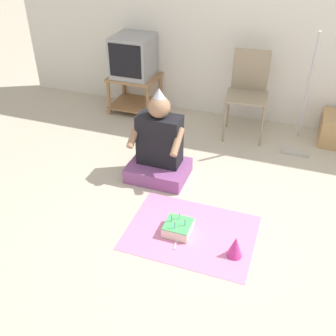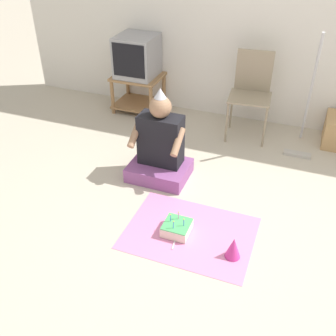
{
  "view_description": "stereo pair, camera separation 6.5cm",
  "coord_description": "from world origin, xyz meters",
  "px_view_note": "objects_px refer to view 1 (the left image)",
  "views": [
    {
      "loc": [
        0.34,
        -2.25,
        2.2
      ],
      "look_at": [
        -0.57,
        0.33,
        0.35
      ],
      "focal_mm": 42.0,
      "sensor_mm": 36.0,
      "label": 1
    },
    {
      "loc": [
        0.41,
        -2.23,
        2.2
      ],
      "look_at": [
        -0.57,
        0.33,
        0.35
      ],
      "focal_mm": 42.0,
      "sensor_mm": 36.0,
      "label": 2
    }
  ],
  "objects_px": {
    "dust_mop": "(302,117)",
    "party_hat_blue": "(235,246)",
    "tv": "(133,56)",
    "birthday_cake": "(178,228)",
    "folding_chair": "(248,88)",
    "person_seated": "(159,149)"
  },
  "relations": [
    {
      "from": "dust_mop",
      "to": "person_seated",
      "type": "xyz_separation_m",
      "value": [
        -1.21,
        -0.95,
        -0.08
      ]
    },
    {
      "from": "birthday_cake",
      "to": "party_hat_blue",
      "type": "relative_size",
      "value": 1.22
    },
    {
      "from": "folding_chair",
      "to": "party_hat_blue",
      "type": "bearing_deg",
      "value": -81.31
    },
    {
      "from": "person_seated",
      "to": "party_hat_blue",
      "type": "xyz_separation_m",
      "value": [
        0.9,
        -0.8,
        -0.21
      ]
    },
    {
      "from": "birthday_cake",
      "to": "tv",
      "type": "bearing_deg",
      "value": 121.86
    },
    {
      "from": "person_seated",
      "to": "party_hat_blue",
      "type": "bearing_deg",
      "value": -41.54
    },
    {
      "from": "dust_mop",
      "to": "party_hat_blue",
      "type": "distance_m",
      "value": 1.8
    },
    {
      "from": "folding_chair",
      "to": "birthday_cake",
      "type": "bearing_deg",
      "value": -95.62
    },
    {
      "from": "tv",
      "to": "folding_chair",
      "type": "xyz_separation_m",
      "value": [
        1.41,
        -0.13,
        -0.15
      ]
    },
    {
      "from": "tv",
      "to": "birthday_cake",
      "type": "bearing_deg",
      "value": -58.14
    },
    {
      "from": "tv",
      "to": "party_hat_blue",
      "type": "distance_m",
      "value": 2.74
    },
    {
      "from": "folding_chair",
      "to": "person_seated",
      "type": "distance_m",
      "value": 1.31
    },
    {
      "from": "dust_mop",
      "to": "birthday_cake",
      "type": "height_order",
      "value": "dust_mop"
    },
    {
      "from": "folding_chair",
      "to": "birthday_cake",
      "type": "relative_size",
      "value": 4.39
    },
    {
      "from": "birthday_cake",
      "to": "party_hat_blue",
      "type": "distance_m",
      "value": 0.49
    },
    {
      "from": "dust_mop",
      "to": "person_seated",
      "type": "height_order",
      "value": "dust_mop"
    },
    {
      "from": "folding_chair",
      "to": "party_hat_blue",
      "type": "xyz_separation_m",
      "value": [
        0.3,
        -1.93,
        -0.45
      ]
    },
    {
      "from": "person_seated",
      "to": "birthday_cake",
      "type": "xyz_separation_m",
      "value": [
        0.42,
        -0.7,
        -0.25
      ]
    },
    {
      "from": "dust_mop",
      "to": "person_seated",
      "type": "distance_m",
      "value": 1.54
    },
    {
      "from": "person_seated",
      "to": "birthday_cake",
      "type": "height_order",
      "value": "person_seated"
    },
    {
      "from": "folding_chair",
      "to": "party_hat_blue",
      "type": "height_order",
      "value": "folding_chair"
    },
    {
      "from": "dust_mop",
      "to": "party_hat_blue",
      "type": "bearing_deg",
      "value": -99.93
    }
  ]
}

